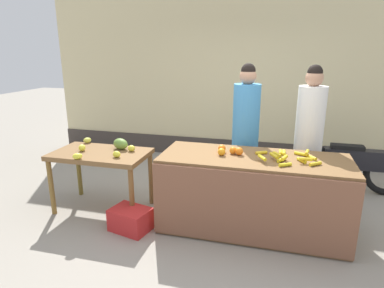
% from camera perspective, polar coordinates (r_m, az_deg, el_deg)
% --- Properties ---
extents(ground_plane, '(24.00, 24.00, 0.00)m').
position_cam_1_polar(ground_plane, '(4.08, 4.27, -13.51)').
color(ground_plane, gray).
extents(market_wall_back, '(7.51, 0.23, 2.95)m').
position_cam_1_polar(market_wall_back, '(6.16, 9.19, 10.60)').
color(market_wall_back, beige).
rests_on(market_wall_back, ground).
extents(fruit_stall_counter, '(2.07, 0.83, 0.87)m').
position_cam_1_polar(fruit_stall_counter, '(3.82, 10.44, -8.50)').
color(fruit_stall_counter, brown).
rests_on(fruit_stall_counter, ground).
extents(side_table_wooden, '(1.19, 0.69, 0.78)m').
position_cam_1_polar(side_table_wooden, '(4.30, -15.57, -2.58)').
color(side_table_wooden, brown).
rests_on(side_table_wooden, ground).
extents(banana_bunch_pile, '(0.69, 0.55, 0.07)m').
position_cam_1_polar(banana_bunch_pile, '(3.67, 16.46, -2.16)').
color(banana_bunch_pile, gold).
rests_on(banana_bunch_pile, fruit_stall_counter).
extents(orange_pile, '(0.29, 0.21, 0.09)m').
position_cam_1_polar(orange_pile, '(3.72, 6.44, -1.12)').
color(orange_pile, orange).
rests_on(orange_pile, fruit_stall_counter).
extents(mango_papaya_pile, '(0.87, 0.78, 0.14)m').
position_cam_1_polar(mango_papaya_pile, '(4.29, -13.91, -0.33)').
color(mango_papaya_pile, yellow).
rests_on(mango_papaya_pile, side_table_wooden).
extents(vendor_woman_blue_shirt, '(0.34, 0.34, 1.85)m').
position_cam_1_polar(vendor_woman_blue_shirt, '(4.30, 9.25, 1.40)').
color(vendor_woman_blue_shirt, '#33333D').
rests_on(vendor_woman_blue_shirt, ground).
extents(vendor_woman_white_shirt, '(0.34, 0.34, 1.84)m').
position_cam_1_polar(vendor_woman_white_shirt, '(4.34, 19.56, 0.74)').
color(vendor_woman_white_shirt, '#33333D').
rests_on(vendor_woman_white_shirt, ground).
extents(parked_motorcycle, '(1.60, 0.18, 0.88)m').
position_cam_1_polar(parked_motorcycle, '(5.27, 26.10, -3.41)').
color(parked_motorcycle, black).
rests_on(parked_motorcycle, ground).
extents(produce_crate, '(0.50, 0.41, 0.26)m').
position_cam_1_polar(produce_crate, '(3.93, -10.63, -12.76)').
color(produce_crate, red).
rests_on(produce_crate, ground).
extents(produce_sack, '(0.46, 0.44, 0.51)m').
position_cam_1_polar(produce_sack, '(4.70, -2.00, -5.90)').
color(produce_sack, tan).
rests_on(produce_sack, ground).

